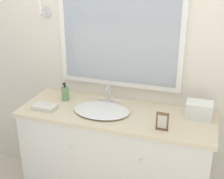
{
  "coord_description": "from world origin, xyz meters",
  "views": [
    {
      "loc": [
        0.7,
        -1.9,
        2.06
      ],
      "look_at": [
        -0.03,
        0.29,
        1.1
      ],
      "focal_mm": 50.0,
      "sensor_mm": 36.0,
      "label": 1
    }
  ],
  "objects_px": {
    "sink_basin": "(102,110)",
    "picture_frame": "(162,121)",
    "appliance_box": "(199,110)",
    "soap_bottle": "(65,93)"
  },
  "relations": [
    {
      "from": "sink_basin",
      "to": "picture_frame",
      "type": "distance_m",
      "value": 0.54
    },
    {
      "from": "sink_basin",
      "to": "picture_frame",
      "type": "xyz_separation_m",
      "value": [
        0.52,
        -0.15,
        0.05
      ]
    },
    {
      "from": "appliance_box",
      "to": "sink_basin",
      "type": "bearing_deg",
      "value": -168.88
    },
    {
      "from": "appliance_box",
      "to": "picture_frame",
      "type": "height_order",
      "value": "picture_frame"
    },
    {
      "from": "appliance_box",
      "to": "picture_frame",
      "type": "xyz_separation_m",
      "value": [
        -0.24,
        -0.3,
        0.01
      ]
    },
    {
      "from": "sink_basin",
      "to": "soap_bottle",
      "type": "relative_size",
      "value": 2.78
    },
    {
      "from": "soap_bottle",
      "to": "appliance_box",
      "type": "relative_size",
      "value": 0.83
    },
    {
      "from": "sink_basin",
      "to": "appliance_box",
      "type": "xyz_separation_m",
      "value": [
        0.76,
        0.15,
        0.05
      ]
    },
    {
      "from": "soap_bottle",
      "to": "appliance_box",
      "type": "xyz_separation_m",
      "value": [
        1.15,
        0.03,
        -0.0
      ]
    },
    {
      "from": "sink_basin",
      "to": "appliance_box",
      "type": "relative_size",
      "value": 2.31
    }
  ]
}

